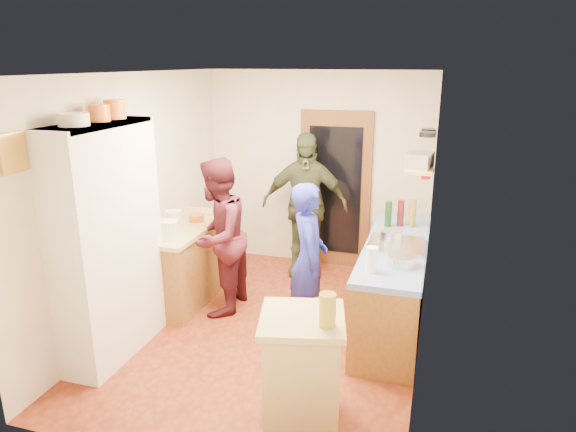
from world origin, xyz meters
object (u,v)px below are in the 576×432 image
at_px(person_hob, 312,260).
at_px(person_back, 306,205).
at_px(right_counter_base, 394,287).
at_px(island_base, 302,373).
at_px(person_left, 222,236).
at_px(hutch_body, 108,243).

bearing_deg(person_hob, person_back, -1.50).
relative_size(right_counter_base, person_hob, 1.40).
distance_m(island_base, person_hob, 1.48).
distance_m(island_base, person_back, 2.98).
xyz_separation_m(island_base, person_left, (-1.35, 1.60, 0.44)).
bearing_deg(island_base, person_hob, 101.30).
distance_m(person_hob, person_left, 1.08).
bearing_deg(hutch_body, person_hob, 27.99).
height_order(person_hob, person_back, person_back).
relative_size(right_counter_base, person_left, 1.27).
bearing_deg(island_base, hutch_body, 165.84).
distance_m(person_hob, person_back, 1.52).
xyz_separation_m(right_counter_base, person_left, (-1.86, -0.20, 0.45)).
distance_m(person_left, person_back, 1.40).
distance_m(hutch_body, person_hob, 1.96).
height_order(hutch_body, island_base, hutch_body).
bearing_deg(hutch_body, island_base, -14.16).
bearing_deg(person_left, person_back, 152.76).
xyz_separation_m(person_hob, person_left, (-1.06, 0.19, 0.08)).
bearing_deg(island_base, person_left, 130.09).
xyz_separation_m(hutch_body, person_left, (0.64, 1.10, -0.23)).
distance_m(right_counter_base, island_base, 1.87).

